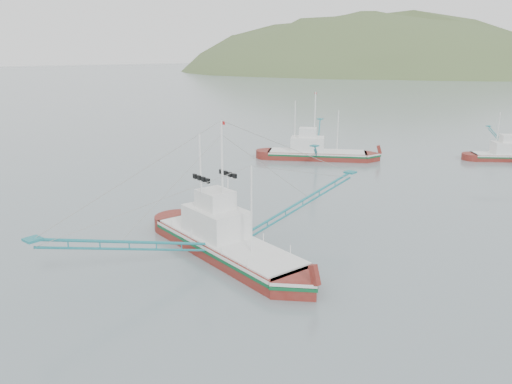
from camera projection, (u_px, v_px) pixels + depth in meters
The scene contains 4 objects.
ground at pixel (207, 246), 39.49m from camera, with size 1200.00×1200.00×0.00m, color slate.
main_boat at pixel (226, 230), 37.39m from camera, with size 15.42×26.72×10.95m.
bg_boat_left at pixel (317, 144), 71.65m from camera, with size 17.28×23.37×10.32m.
headland_left at pixel (363, 72), 416.78m from camera, with size 448.00×308.00×210.00m, color #46592E.
Camera 1 is at (26.64, -25.82, 14.72)m, focal length 35.00 mm.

